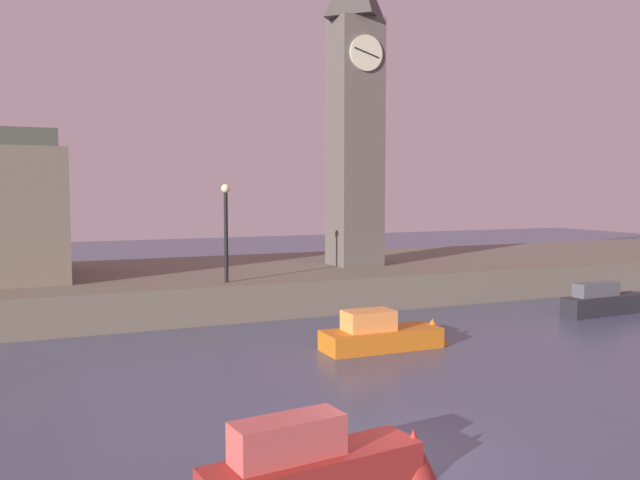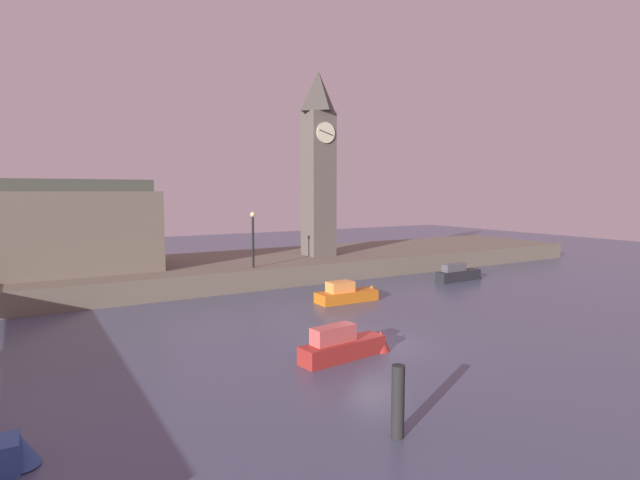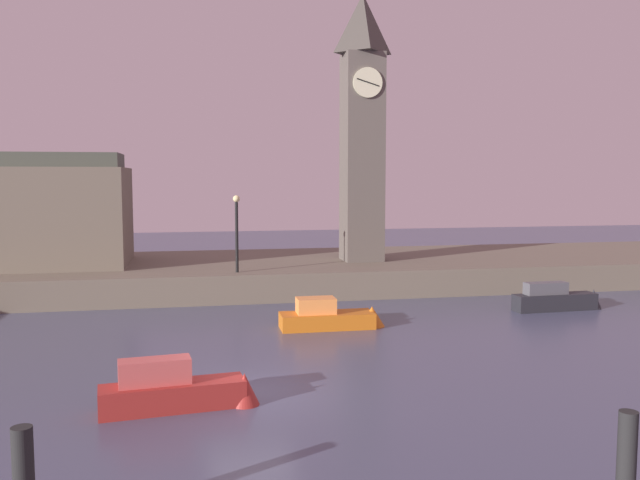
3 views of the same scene
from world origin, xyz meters
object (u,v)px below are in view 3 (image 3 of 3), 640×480
Objects in this scene: boat_patrol_orange at (337,317)px; boat_barge_dark at (559,299)px; clock_tower at (362,125)px; parliament_hall at (6,209)px; streetlamp at (237,225)px; mooring_post_right at (626,475)px; boat_dinghy_red at (182,390)px.

boat_barge_dark is at bearing 8.15° from boat_patrol_orange.
parliament_hall is at bearing 176.21° from clock_tower.
streetlamp is 25.06m from mooring_post_right.
mooring_post_right is at bearing -46.72° from boat_dinghy_red.
mooring_post_right is at bearing -78.06° from streetlamp.
parliament_hall reaches higher than boat_patrol_orange.
mooring_post_right is 21.39m from boat_barge_dark.
mooring_post_right reaches higher than boat_barge_dark.
clock_tower is 23.93m from boat_dinghy_red.
boat_barge_dark is (27.44, -10.39, -4.15)m from parliament_hall.
boat_dinghy_red is at bearing -149.26° from boat_barge_dark.
parliament_hall is 2.70× the size of boat_dinghy_red.
clock_tower is 10.05m from streetlamp.
parliament_hall is (-19.91, 1.32, -4.80)m from clock_tower.
mooring_post_right is at bearing -59.21° from parliament_hall.
parliament_hall is at bearing 114.65° from boat_dinghy_red.
boat_barge_dark is (7.53, -9.07, -8.94)m from clock_tower.
boat_dinghy_red is (9.63, -20.99, -4.14)m from parliament_hall.
parliament_hall is 23.46m from boat_dinghy_red.
boat_dinghy_red reaches higher than boat_barge_dark.
parliament_hall is 20.48m from boat_patrol_orange.
clock_tower reaches higher than mooring_post_right.
clock_tower reaches higher than boat_barge_dark.
parliament_hall is 34.29m from mooring_post_right.
boat_dinghy_red is at bearing -117.61° from clock_tower.
streetlamp is 16.63m from boat_dinghy_red.
boat_patrol_orange is at bearing -36.89° from parliament_hall.
clock_tower is 14.53m from boat_patrol_orange.
parliament_hall is 2.64× the size of boat_patrol_orange.
boat_barge_dark is (11.42, 1.64, 0.07)m from boat_patrol_orange.
mooring_post_right is at bearing -117.83° from boat_barge_dark.
streetlamp is 0.87× the size of boat_barge_dark.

